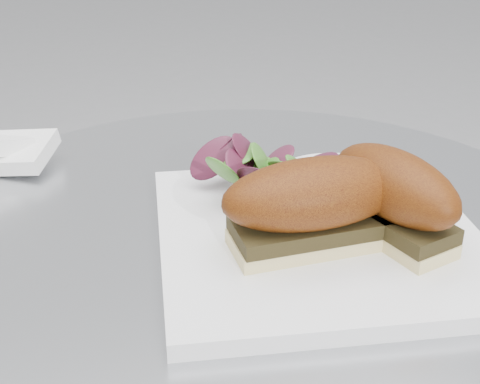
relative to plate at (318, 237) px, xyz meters
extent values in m
cylinder|color=silver|center=(-0.05, 0.04, -0.02)|extent=(0.70, 0.70, 0.02)
cube|color=white|center=(0.00, 0.00, 0.00)|extent=(0.34, 0.34, 0.02)
cube|color=beige|center=(-0.02, -0.02, 0.01)|extent=(0.14, 0.06, 0.01)
cube|color=black|center=(-0.02, -0.02, 0.03)|extent=(0.14, 0.06, 0.01)
ellipsoid|color=#5E2D09|center=(-0.02, -0.02, 0.06)|extent=(0.17, 0.08, 0.06)
cube|color=beige|center=(0.06, -0.03, 0.01)|extent=(0.08, 0.13, 0.01)
cube|color=black|center=(0.06, -0.03, 0.03)|extent=(0.08, 0.13, 0.01)
ellipsoid|color=#5E2D09|center=(0.06, -0.03, 0.06)|extent=(0.09, 0.15, 0.06)
cylinder|color=white|center=(0.07, 0.09, 0.00)|extent=(0.16, 0.16, 0.01)
camera|label=1|loc=(-0.24, -0.48, 0.31)|focal=50.00mm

